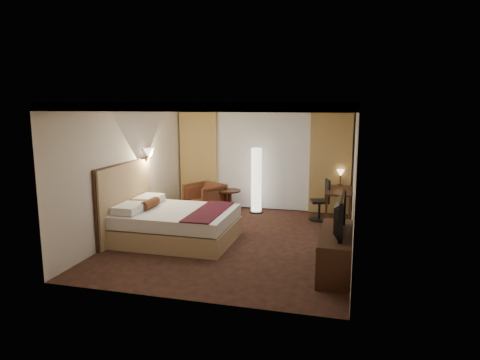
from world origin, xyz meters
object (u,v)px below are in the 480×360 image
(side_table, at_px, (230,202))
(dresser, at_px, (335,252))
(armchair, at_px, (205,197))
(television, at_px, (335,212))
(office_chair, at_px, (320,200))
(floor_lamp, at_px, (256,180))
(desk, at_px, (339,205))
(bed, at_px, (178,225))

(side_table, relative_size, dresser, 0.36)
(armchair, height_order, side_table, armchair)
(side_table, relative_size, television, 0.53)
(office_chair, bearing_deg, floor_lamp, 152.47)
(floor_lamp, xyz_separation_m, dresser, (2.07, -3.40, -0.49))
(side_table, bearing_deg, desk, 0.21)
(armchair, bearing_deg, floor_lamp, 47.87)
(office_chair, xyz_separation_m, dresser, (0.49, -3.08, -0.16))
(armchair, xyz_separation_m, office_chair, (2.80, 0.06, 0.07))
(dresser, relative_size, television, 1.48)
(armchair, relative_size, side_table, 1.38)
(television, bearing_deg, floor_lamp, 32.27)
(office_chair, height_order, dresser, office_chair)
(office_chair, distance_m, dresser, 3.13)
(bed, xyz_separation_m, desk, (3.04, 2.32, 0.05))
(bed, relative_size, television, 1.93)
(desk, relative_size, office_chair, 1.35)
(armchair, distance_m, dresser, 4.47)
(armchair, relative_size, office_chair, 0.85)
(armchair, relative_size, desk, 0.63)
(armchair, bearing_deg, television, -12.15)
(armchair, distance_m, office_chair, 2.80)
(armchair, bearing_deg, bed, -54.06)
(office_chair, xyz_separation_m, television, (0.46, -3.08, 0.50))
(floor_lamp, relative_size, office_chair, 1.68)
(office_chair, distance_m, television, 3.16)
(side_table, bearing_deg, armchair, -170.56)
(bed, distance_m, office_chair, 3.45)
(office_chair, relative_size, television, 0.85)
(bed, relative_size, floor_lamp, 1.35)
(armchair, height_order, office_chair, office_chair)
(armchair, bearing_deg, side_table, 40.10)
(television, bearing_deg, side_table, 41.61)
(side_table, bearing_deg, television, -49.73)
(bed, distance_m, television, 3.23)
(armchair, xyz_separation_m, television, (3.26, -3.02, 0.57))
(side_table, xyz_separation_m, television, (2.65, -3.12, 0.68))
(desk, height_order, office_chair, office_chair)
(desk, distance_m, office_chair, 0.46)
(side_table, height_order, floor_lamp, floor_lamp)
(television, bearing_deg, dresser, -88.66)
(floor_lamp, xyz_separation_m, desk, (2.02, -0.27, -0.44))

